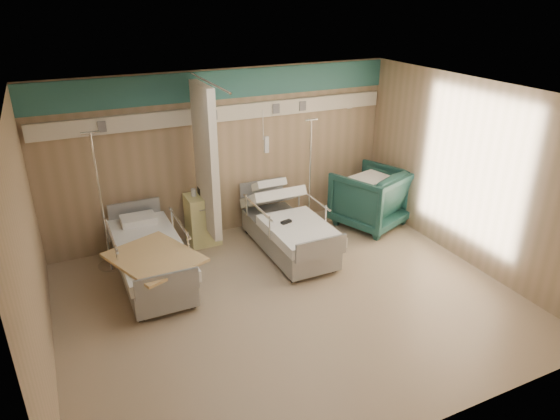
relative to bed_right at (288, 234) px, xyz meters
The scene contains 13 objects.
ground 1.47m from the bed_right, 114.78° to the right, with size 6.00×5.00×0.00m, color gray.
room_walls 1.97m from the bed_right, 121.10° to the right, with size 6.04×5.04×2.82m.
bed_right is the anchor object (origin of this frame).
bed_left 2.20m from the bed_right, behind, with size 1.00×2.16×0.63m, color silver, non-canonical shape.
bedside_cabinet 1.46m from the bed_right, 141.95° to the left, with size 0.50×0.48×0.85m, color #EBE893.
visitor_armchair 1.82m from the bed_right, ahead, with size 1.11×1.14×1.04m, color #1B453F.
waffle_blanket 1.94m from the bed_right, ahead, with size 0.62×0.55×0.07m, color silver.
iv_stand_right 1.05m from the bed_right, 43.11° to the left, with size 0.35×0.35×1.96m.
iv_stand_left 2.80m from the bed_right, 164.74° to the left, with size 0.38×0.38×2.14m.
call_remote 0.42m from the bed_right, 123.10° to the right, with size 0.17×0.08×0.04m, color black.
tan_blanket 2.29m from the bed_right, 168.25° to the right, with size 0.95×1.19×0.04m, color tan.
toiletry_bag 1.55m from the bed_right, 137.71° to the left, with size 0.21×0.14×0.12m, color black.
white_cup 1.68m from the bed_right, 143.32° to the left, with size 0.08×0.08×0.12m, color white.
Camera 1 is at (-2.58, -5.16, 3.94)m, focal length 32.00 mm.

